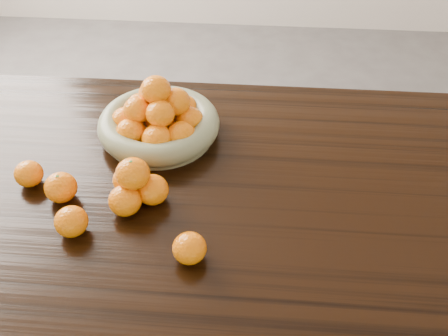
# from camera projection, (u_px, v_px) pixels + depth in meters

# --- Properties ---
(ground) EXTENTS (5.00, 5.00, 0.00)m
(ground) POSITION_uv_depth(u_px,v_px,m) (223.00, 332.00, 1.83)
(ground) COLOR #5D5A58
(ground) RESTS_ON ground
(dining_table) EXTENTS (2.00, 1.00, 0.75)m
(dining_table) POSITION_uv_depth(u_px,v_px,m) (222.00, 208.00, 1.39)
(dining_table) COLOR black
(dining_table) RESTS_ON ground
(fruit_bowl) EXTENTS (0.36, 0.36, 0.20)m
(fruit_bowl) POSITION_uv_depth(u_px,v_px,m) (159.00, 120.00, 1.46)
(fruit_bowl) COLOR gray
(fruit_bowl) RESTS_ON dining_table
(orange_pyramid) EXTENTS (0.15, 0.16, 0.13)m
(orange_pyramid) POSITION_uv_depth(u_px,v_px,m) (135.00, 186.00, 1.25)
(orange_pyramid) COLOR orange
(orange_pyramid) RESTS_ON dining_table
(loose_orange_0) EXTENTS (0.08, 0.08, 0.08)m
(loose_orange_0) POSITION_uv_depth(u_px,v_px,m) (61.00, 187.00, 1.27)
(loose_orange_0) COLOR orange
(loose_orange_0) RESTS_ON dining_table
(loose_orange_1) EXTENTS (0.08, 0.08, 0.07)m
(loose_orange_1) POSITION_uv_depth(u_px,v_px,m) (71.00, 221.00, 1.18)
(loose_orange_1) COLOR orange
(loose_orange_1) RESTS_ON dining_table
(loose_orange_2) EXTENTS (0.08, 0.08, 0.07)m
(loose_orange_2) POSITION_uv_depth(u_px,v_px,m) (189.00, 248.00, 1.12)
(loose_orange_2) COLOR orange
(loose_orange_2) RESTS_ON dining_table
(loose_orange_3) EXTENTS (0.08, 0.08, 0.07)m
(loose_orange_3) POSITION_uv_depth(u_px,v_px,m) (29.00, 174.00, 1.31)
(loose_orange_3) COLOR orange
(loose_orange_3) RESTS_ON dining_table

